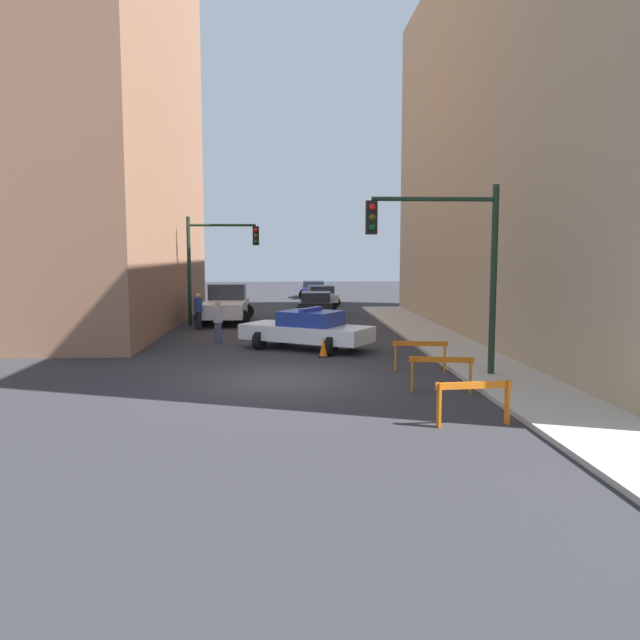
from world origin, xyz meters
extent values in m
plane|color=#2D2D33|center=(0.00, 0.00, 0.00)|extent=(120.00, 120.00, 0.00)
cube|color=#B2ADA3|center=(6.20, 0.00, 0.06)|extent=(2.40, 44.00, 0.12)
cube|color=#93664C|center=(-12.00, 14.00, 12.11)|extent=(14.00, 20.00, 24.21)
cube|color=tan|center=(13.40, 8.00, 8.37)|extent=(12.00, 28.00, 16.75)
cylinder|color=black|center=(5.90, 0.00, 2.72)|extent=(0.18, 0.18, 5.20)
cylinder|color=black|center=(4.20, 0.00, 4.92)|extent=(3.40, 0.12, 0.12)
cube|color=black|center=(2.50, 0.00, 4.42)|extent=(0.30, 0.22, 0.90)
sphere|color=red|center=(2.50, -0.14, 4.69)|extent=(0.18, 0.18, 0.18)
sphere|color=#4C3D0C|center=(2.50, -0.14, 4.42)|extent=(0.18, 0.18, 0.18)
sphere|color=#0C4219|center=(2.50, -0.14, 4.15)|extent=(0.18, 0.18, 0.18)
cylinder|color=black|center=(-4.40, 13.33, 2.60)|extent=(0.18, 0.18, 5.20)
cylinder|color=black|center=(-2.80, 13.33, 4.80)|extent=(3.20, 0.12, 0.12)
cube|color=black|center=(-1.20, 13.33, 4.30)|extent=(0.30, 0.22, 0.90)
sphere|color=red|center=(-1.20, 13.18, 4.57)|extent=(0.18, 0.18, 0.18)
sphere|color=#4C3D0C|center=(-1.20, 13.18, 4.30)|extent=(0.18, 0.18, 0.18)
sphere|color=#0C4219|center=(-1.20, 13.18, 4.03)|extent=(0.18, 0.18, 0.18)
cube|color=white|center=(0.92, 5.48, 0.60)|extent=(4.97, 4.04, 0.55)
cube|color=navy|center=(1.08, 5.38, 1.14)|extent=(2.53, 2.42, 0.52)
cylinder|color=black|center=(-0.77, 5.52, 0.33)|extent=(0.53, 0.68, 0.66)
cylinder|color=black|center=(0.13, 6.97, 0.33)|extent=(0.53, 0.68, 0.66)
cylinder|color=black|center=(1.71, 3.99, 0.33)|extent=(0.53, 0.68, 0.66)
cylinder|color=black|center=(2.61, 5.44, 0.33)|extent=(0.53, 0.68, 0.66)
cube|color=#2633BF|center=(1.08, 5.38, 1.46)|extent=(0.90, 1.28, 0.12)
cube|color=silver|center=(-2.80, 14.46, 0.75)|extent=(2.02, 5.41, 0.70)
cube|color=#2D333D|center=(-2.79, 15.54, 1.50)|extent=(1.85, 1.74, 0.80)
cylinder|color=black|center=(-3.71, 16.14, 0.40)|extent=(0.80, 0.26, 0.80)
cylinder|color=black|center=(-1.87, 16.13, 0.40)|extent=(0.80, 0.26, 0.80)
cylinder|color=black|center=(-3.73, 12.79, 0.40)|extent=(0.80, 0.26, 0.80)
cylinder|color=black|center=(-1.89, 12.79, 0.40)|extent=(0.80, 0.26, 0.80)
cube|color=black|center=(1.94, 18.00, 0.57)|extent=(2.16, 4.44, 0.52)
cube|color=#232833|center=(1.93, 17.83, 1.07)|extent=(1.73, 1.93, 0.48)
cylinder|color=black|center=(1.23, 19.40, 0.31)|extent=(0.64, 0.27, 0.62)
cylinder|color=black|center=(2.88, 19.26, 0.31)|extent=(0.64, 0.27, 0.62)
cylinder|color=black|center=(1.00, 16.74, 0.31)|extent=(0.64, 0.27, 0.62)
cylinder|color=black|center=(2.65, 16.60, 0.31)|extent=(0.64, 0.27, 0.62)
cube|color=silver|center=(2.58, 24.89, 0.57)|extent=(2.07, 4.41, 0.52)
cube|color=#232833|center=(2.59, 24.72, 1.07)|extent=(1.70, 1.90, 0.48)
cylinder|color=black|center=(1.67, 26.17, 0.31)|extent=(0.63, 0.26, 0.62)
cylinder|color=black|center=(3.32, 26.27, 0.31)|extent=(0.63, 0.26, 0.62)
cylinder|color=black|center=(1.84, 23.51, 0.31)|extent=(0.63, 0.26, 0.62)
cylinder|color=black|center=(3.49, 23.61, 0.31)|extent=(0.63, 0.26, 0.62)
cube|color=navy|center=(2.45, 32.08, 0.57)|extent=(2.02, 4.39, 0.52)
cube|color=#232833|center=(2.44, 31.91, 1.07)|extent=(1.68, 1.89, 0.48)
cylinder|color=black|center=(1.70, 33.46, 0.31)|extent=(0.63, 0.25, 0.62)
cylinder|color=black|center=(3.35, 33.37, 0.31)|extent=(0.63, 0.25, 0.62)
cylinder|color=black|center=(1.56, 30.80, 0.31)|extent=(0.63, 0.25, 0.62)
cylinder|color=black|center=(3.21, 30.71, 0.31)|extent=(0.63, 0.25, 0.62)
cylinder|color=#474C66|center=(-2.41, 7.13, 0.41)|extent=(0.39, 0.39, 0.82)
cylinder|color=#B2B2B7|center=(-2.41, 7.13, 1.13)|extent=(0.50, 0.50, 0.62)
sphere|color=tan|center=(-2.41, 7.13, 1.55)|extent=(0.30, 0.30, 0.22)
cylinder|color=black|center=(-3.78, 11.63, 0.41)|extent=(0.40, 0.40, 0.82)
cylinder|color=navy|center=(-3.78, 11.63, 1.13)|extent=(0.51, 0.51, 0.62)
sphere|color=tan|center=(-3.78, 11.63, 1.55)|extent=(0.31, 0.31, 0.22)
cube|color=orange|center=(3.92, -4.80, 0.83)|extent=(1.60, 0.19, 0.14)
cube|color=orange|center=(3.21, -4.86, 0.45)|extent=(0.06, 0.16, 0.90)
cube|color=orange|center=(4.64, -4.74, 0.45)|extent=(0.06, 0.16, 0.90)
cube|color=orange|center=(4.03, -1.76, 0.83)|extent=(1.58, 0.34, 0.14)
cube|color=orange|center=(3.33, -1.63, 0.45)|extent=(0.08, 0.17, 0.90)
cube|color=orange|center=(4.74, -1.89, 0.45)|extent=(0.08, 0.17, 0.90)
cube|color=orange|center=(4.11, 1.00, 0.83)|extent=(1.59, 0.30, 0.14)
cube|color=orange|center=(3.40, 1.11, 0.45)|extent=(0.07, 0.17, 0.90)
cube|color=orange|center=(4.82, 0.89, 0.45)|extent=(0.07, 0.17, 0.90)
cube|color=black|center=(1.45, 3.77, 0.02)|extent=(0.36, 0.36, 0.04)
cone|color=#F2600C|center=(1.45, 3.77, 0.35)|extent=(0.28, 0.28, 0.62)
camera|label=1|loc=(0.14, -16.87, 3.46)|focal=35.00mm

